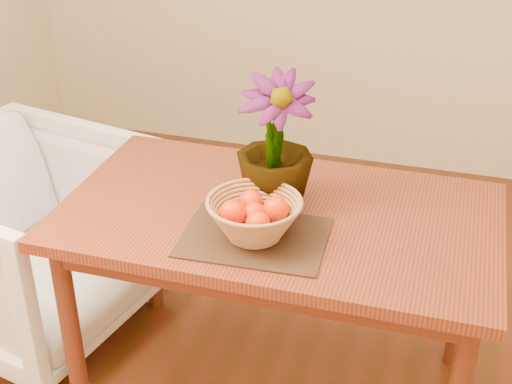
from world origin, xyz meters
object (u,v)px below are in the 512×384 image
(table, at_px, (278,234))
(potted_plant, at_px, (275,143))
(wicker_basket, at_px, (254,220))
(armchair, at_px, (28,232))

(table, distance_m, potted_plant, 0.31)
(wicker_basket, height_order, armchair, wicker_basket)
(armchair, bearing_deg, table, -83.50)
(wicker_basket, distance_m, armchair, 1.11)
(potted_plant, bearing_deg, wicker_basket, -102.18)
(table, xyz_separation_m, potted_plant, (-0.02, 0.04, 0.31))
(table, xyz_separation_m, armchair, (-1.03, 0.09, -0.24))
(table, bearing_deg, potted_plant, 121.18)
(table, relative_size, potted_plant, 3.19)
(wicker_basket, distance_m, potted_plant, 0.27)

